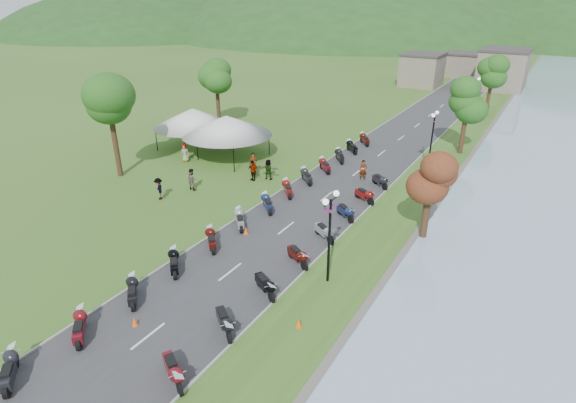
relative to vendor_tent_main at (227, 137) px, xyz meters
The scene contains 13 objects.
road 14.90m from the vendor_tent_main, 35.44° to the left, with size 7.00×120.00×0.02m, color #3C3C3F.
hills_backdrop 169.00m from the vendor_tent_main, 85.92° to the left, with size 360.00×120.00×76.00m, color #285621, non-canonical shape.
far_building 54.50m from the vendor_tent_main, 79.39° to the left, with size 18.00×16.00×5.00m, color gray.
moto_row_left 14.50m from the vendor_tent_main, 49.08° to the right, with size 2.60×44.80×1.10m, color #331411, non-canonical shape.
moto_row_right 21.89m from the vendor_tent_main, 47.48° to the right, with size 2.60×35.46×1.10m, color #331411, non-canonical shape.
vendor_tent_main is the anchor object (origin of this frame).
vendor_tent_side 4.67m from the vendor_tent_main, behind, with size 5.22×5.22×4.00m, color silver, non-canonical shape.
tree_park_left 10.35m from the vendor_tent_main, 120.45° to the right, with size 3.77×3.77×10.46m, color #2F6D20, non-canonical shape.
tree_lakeside 20.94m from the vendor_tent_main, 16.39° to the right, with size 2.40×2.40×6.66m, color #2F6D20, non-canonical shape.
pedestrian_a 5.67m from the vendor_tent_main, 28.61° to the right, with size 0.71×0.52×1.96m, color slate.
pedestrian_b 8.20m from the vendor_tent_main, 73.06° to the right, with size 0.84×0.46×1.73m, color slate.
pedestrian_c 10.57m from the vendor_tent_main, 81.85° to the right, with size 1.08×0.45×1.67m, color slate.
traffic_cone_near 23.96m from the vendor_tent_main, 62.67° to the right, with size 0.29×0.29×0.45m, color #F2590C.
Camera 1 is at (13.47, -0.33, 13.90)m, focal length 28.00 mm.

